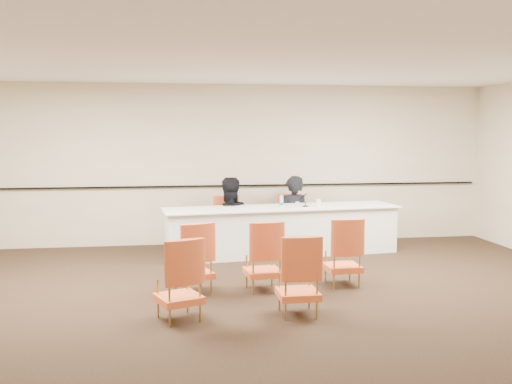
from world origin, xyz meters
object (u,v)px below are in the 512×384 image
at_px(water_bottle, 281,201).
at_px(aud_chair_front_left, 193,257).
at_px(panelist_second_chair, 228,223).
at_px(aud_chair_front_right, 342,251).
at_px(aud_chair_back_mid, 298,274).
at_px(panelist_main, 293,223).
at_px(microphone, 305,199).
at_px(coffee_cup, 318,203).
at_px(drinking_glass, 297,205).
at_px(aud_chair_back_left, 178,279).
at_px(panel_table, 282,230).
at_px(panelist_second, 228,226).
at_px(aud_chair_front_mid, 263,255).
at_px(panelist_main_chair, 293,221).

distance_m(water_bottle, aud_chair_front_left, 2.74).
xyz_separation_m(panelist_second_chair, aud_chair_front_left, (-0.74, -2.72, 0.00)).
height_order(aud_chair_front_right, aud_chair_back_mid, same).
height_order(panelist_main, microphone, panelist_main).
height_order(microphone, coffee_cup, microphone).
distance_m(water_bottle, drinking_glass, 0.28).
xyz_separation_m(panelist_main, aud_chair_back_left, (-2.15, -3.92, 0.04)).
relative_size(panelist_main, aud_chair_front_left, 1.85).
bearing_deg(panelist_second_chair, aud_chair_front_right, -69.33).
height_order(drinking_glass, coffee_cup, coffee_cup).
distance_m(drinking_glass, aud_chair_front_right, 2.08).
height_order(panel_table, panelist_second, panelist_second).
bearing_deg(aud_chair_back_mid, panelist_second, 96.19).
distance_m(panelist_main, coffee_cup, 0.88).
relative_size(panelist_second, microphone, 6.51).
bearing_deg(panel_table, panelist_second_chair, 144.31).
xyz_separation_m(microphone, aud_chair_front_left, (-2.02, -2.18, -0.48)).
relative_size(panelist_second_chair, water_bottle, 4.41).
distance_m(panelist_main, aud_chair_front_left, 3.45).
height_order(microphone, aud_chair_back_mid, microphone).
bearing_deg(aud_chair_front_right, drinking_glass, 92.41).
height_order(panelist_second, water_bottle, panelist_second).
bearing_deg(aud_chair_front_right, aud_chair_front_left, 179.56).
relative_size(panelist_second_chair, coffee_cup, 7.17).
height_order(panelist_second, drinking_glass, panelist_second).
xyz_separation_m(water_bottle, aud_chair_front_mid, (-0.67, -2.20, -0.45)).
bearing_deg(panelist_main, panelist_main_chair, 180.00).
bearing_deg(drinking_glass, coffee_cup, 3.97).
bearing_deg(water_bottle, microphone, -0.42).
distance_m(panel_table, water_bottle, 0.52).
bearing_deg(aud_chair_back_mid, panelist_main, 78.47).
relative_size(panelist_second_chair, aud_chair_front_right, 1.00).
relative_size(water_bottle, aud_chair_front_left, 0.23).
bearing_deg(aud_chair_back_mid, aud_chair_back_left, 179.12).
height_order(panelist_main, aud_chair_front_left, panelist_main).
xyz_separation_m(panel_table, aud_chair_front_right, (0.44, -2.13, 0.07)).
height_order(panelist_main_chair, coffee_cup, coffee_cup).
relative_size(water_bottle, aud_chair_front_right, 0.23).
height_order(panelist_main_chair, microphone, microphone).
bearing_deg(aud_chair_back_mid, water_bottle, 82.13).
height_order(panel_table, microphone, microphone).
xyz_separation_m(panelist_second, aud_chair_back_left, (-0.94, -3.79, 0.06)).
height_order(microphone, aud_chair_front_right, microphone).
bearing_deg(panel_table, aud_chair_back_mid, -103.82).
height_order(panelist_second_chair, aud_chair_front_right, same).
relative_size(panel_table, microphone, 15.03).
distance_m(panelist_second_chair, aud_chair_back_mid, 3.83).
bearing_deg(panelist_main, aud_chair_front_mid, 56.13).
distance_m(aud_chair_back_left, aud_chair_back_mid, 1.37).
xyz_separation_m(panelist_second, aud_chair_front_left, (-0.74, -2.72, 0.06)).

